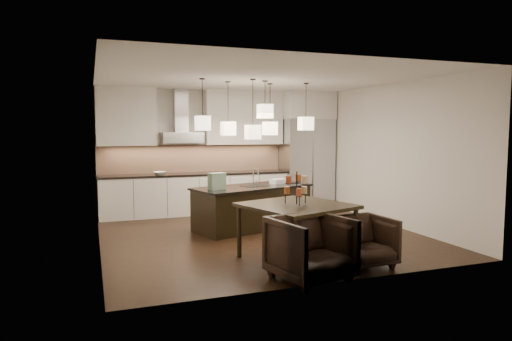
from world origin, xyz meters
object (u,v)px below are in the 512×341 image
object	(u,v)px
armchair_right	(363,241)
dining_table	(296,232)
island_body	(252,208)
armchair_left	(311,248)
refrigerator	(306,163)

from	to	relation	value
armchair_right	dining_table	bearing A→B (deg)	135.78
island_body	dining_table	size ratio (longest dim) A/B	1.63
armchair_left	armchair_right	distance (m)	1.02
island_body	armchair_left	world-z (taller)	armchair_left
island_body	dining_table	bearing A→B (deg)	-109.76
refrigerator	dining_table	size ratio (longest dim) A/B	1.58
refrigerator	dining_table	bearing A→B (deg)	-117.98
island_body	refrigerator	bearing A→B (deg)	24.49
refrigerator	dining_table	xyz separation A→B (m)	(-2.14, -4.03, -0.67)
dining_table	island_body	bearing A→B (deg)	69.62
island_body	dining_table	world-z (taller)	dining_table
dining_table	armchair_left	bearing A→B (deg)	-122.08
refrigerator	armchair_right	size ratio (longest dim) A/B	2.80
refrigerator	island_body	world-z (taller)	refrigerator
refrigerator	armchair_left	distance (m)	5.54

